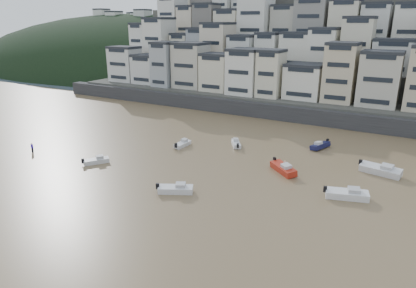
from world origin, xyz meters
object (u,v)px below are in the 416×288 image
Objects in this scene: boat_d at (347,193)px; boat_g at (381,169)px; boat_i at (320,145)px; person_pink at (285,166)px; boat_a at (176,188)px; boat_e at (283,167)px; boat_j at (96,160)px; boat_h at (236,143)px; boat_f at (183,143)px; person_blue at (32,148)px.

boat_g reaches higher than boat_d.
person_pink reaches higher than boat_i.
boat_g is at bearing 58.41° from boat_d.
boat_a is at bearing -171.50° from boat_d.
boat_e is 1.33× the size of boat_j.
boat_g reaches higher than boat_i.
boat_e reaches higher than boat_j.
boat_h is (-11.77, 7.78, -0.19)m from boat_e.
boat_a is (10.02, -16.82, 0.10)m from boat_f.
person_blue reaches higher than boat_j.
boat_e is at bearing 26.71° from boat_a.
boat_e is 3.37× the size of person_blue.
person_blue reaches higher than boat_f.
person_pink is (-2.19, -13.54, 0.18)m from boat_i.
boat_e is at bearing -31.91° from boat_j.
boat_h is (-24.82, 1.24, -0.26)m from boat_g.
person_pink is (27.76, 12.24, 0.27)m from boat_j.
boat_h is (8.53, 5.17, 0.02)m from boat_f.
boat_d is at bearing 9.77° from person_blue.
boat_e reaches higher than boat_a.
boat_i is at bearing 32.24° from person_blue.
boat_i is 0.86× the size of boat_e.
boat_j is 25.13m from boat_h.
boat_j is (-40.83, -18.14, -0.28)m from boat_g.
boat_i is (22.46, 11.57, 0.09)m from boat_f.
person_blue reaches higher than boat_d.
person_blue is (-31.27, 0.83, 0.17)m from boat_a.
boat_e is 1.14× the size of boat_a.
boat_f is 20.47m from boat_e.
boat_a is at bearing 150.71° from boat_h.
boat_h is at bearing 148.71° from person_pink.
boat_h is (16.01, 19.38, 0.01)m from boat_j.
boat_j reaches higher than boat_f.
boat_d is 1.31× the size of boat_h.
person_blue is at bearing 92.22° from boat_h.
boat_d is 11.38m from boat_g.
boat_g is 3.70× the size of person_pink.
boat_h is at bearing -171.49° from boat_g.
person_blue reaches higher than boat_e.
boat_d is 3.39× the size of person_pink.
boat_e is 0.91× the size of boat_g.
person_pink reaches higher than boat_h.
person_blue is at bearing -148.59° from boat_g.
boat_g is at bearing -30.62° from boat_j.
boat_j is 0.98× the size of boat_h.
boat_d reaches higher than boat_i.
boat_i is 15.33m from boat_h.
boat_i is 31.00m from boat_a.
boat_i is at bearing 96.29° from boat_d.
boat_a is (-10.27, -14.21, -0.10)m from boat_e.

